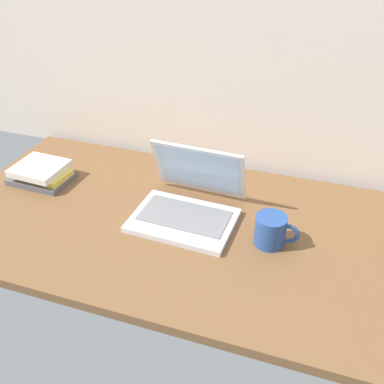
# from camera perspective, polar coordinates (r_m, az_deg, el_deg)

# --- Properties ---
(desk) EXTENTS (1.60, 0.76, 0.03)m
(desk) POSITION_cam_1_polar(r_m,az_deg,el_deg) (1.31, 1.21, -5.14)
(desk) COLOR brown
(desk) RESTS_ON ground
(laptop) EXTENTS (0.32, 0.31, 0.21)m
(laptop) POSITION_cam_1_polar(r_m,az_deg,el_deg) (1.32, -0.47, -1.46)
(laptop) COLOR silver
(laptop) RESTS_ON desk
(coffee_mug) EXTENTS (0.13, 0.09, 0.09)m
(coffee_mug) POSITION_cam_1_polar(r_m,az_deg,el_deg) (1.23, 10.58, -5.02)
(coffee_mug) COLOR #26478C
(coffee_mug) RESTS_ON desk
(book_stack) EXTENTS (0.21, 0.16, 0.06)m
(book_stack) POSITION_cam_1_polar(r_m,az_deg,el_deg) (1.59, -19.58, 2.39)
(book_stack) COLOR #595960
(book_stack) RESTS_ON desk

